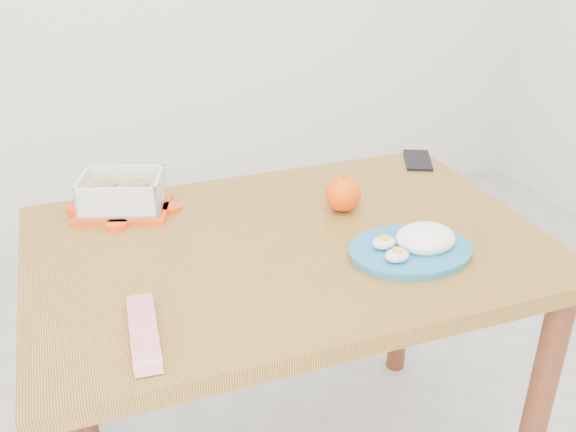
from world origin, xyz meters
name	(u,v)px	position (x,y,z in m)	size (l,w,h in m)	color
dining_table	(288,281)	(-0.15, 0.20, 0.64)	(1.14, 0.78, 0.75)	#A6782F
food_container	(122,194)	(-0.46, 0.48, 0.79)	(0.26, 0.22, 0.09)	#FF4007
orange_fruit	(343,194)	(0.03, 0.28, 0.79)	(0.09, 0.09, 0.09)	#E83F04
rice_plate	(416,244)	(0.08, 0.04, 0.77)	(0.29, 0.29, 0.07)	#1C6F9A
candy_bar	(143,329)	(-0.51, -0.02, 0.76)	(0.19, 0.05, 0.02)	red
smartphone	(418,160)	(0.36, 0.48, 0.75)	(0.07, 0.14, 0.01)	black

